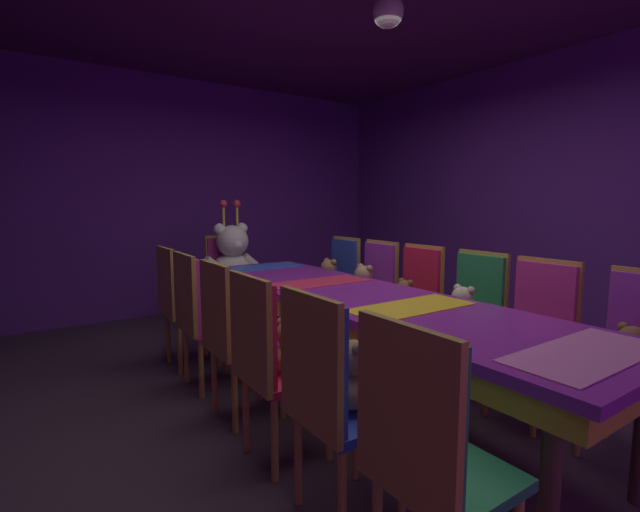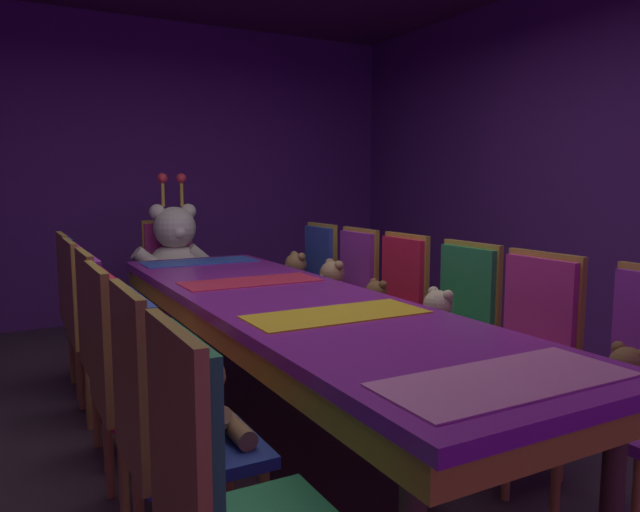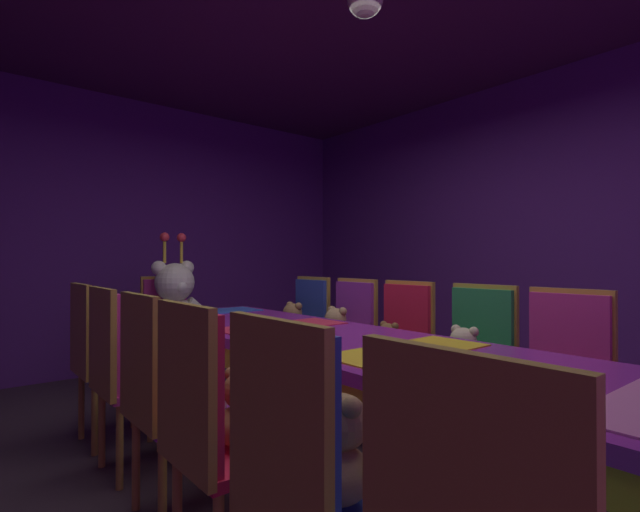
{
  "view_description": "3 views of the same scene",
  "coord_description": "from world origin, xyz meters",
  "px_view_note": "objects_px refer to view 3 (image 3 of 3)",
  "views": [
    {
      "loc": [
        -1.83,
        -2.23,
        1.34
      ],
      "look_at": [
        -0.14,
        0.25,
        0.97
      ],
      "focal_mm": 25.01,
      "sensor_mm": 36.0,
      "label": 1
    },
    {
      "loc": [
        -1.24,
        -2.6,
        1.3
      ],
      "look_at": [
        0.16,
        -0.04,
        0.93
      ],
      "focal_mm": 33.73,
      "sensor_mm": 36.0,
      "label": 2
    },
    {
      "loc": [
        -1.55,
        -1.77,
        1.13
      ],
      "look_at": [
        0.06,
        0.19,
        1.15
      ],
      "focal_mm": 26.13,
      "sensor_mm": 36.0,
      "label": 3
    }
  ],
  "objects_px": {
    "banquet_table": "(335,353)",
    "chair_right_4": "(350,331)",
    "teddy_right_5": "(292,325)",
    "chair_left_3": "(157,383)",
    "teddy_left_3": "(189,380)",
    "teddy_right_4": "(335,333)",
    "chair_left_1": "(301,468)",
    "teddy_left_1": "(343,455)",
    "teddy_right_3": "(387,345)",
    "teddy_right_2": "(463,357)",
    "teddy_left_2": "(243,413)",
    "king_teddy_bear": "(175,305)",
    "chair_right_5": "(306,324)",
    "chair_left_2": "(206,416)",
    "chair_left_5": "(94,347)",
    "throne_chair": "(167,321)",
    "chair_left_4": "(118,361)",
    "chair_right_1": "(564,368)",
    "teddy_left_5": "(119,347)",
    "chair_right_3": "(402,339)",
    "teddy_left_4": "(145,361)",
    "chair_right_2": "(477,352)"
  },
  "relations": [
    {
      "from": "chair_left_4",
      "to": "chair_left_2",
      "type": "bearing_deg",
      "value": -91.25
    },
    {
      "from": "chair_left_2",
      "to": "king_teddy_bear",
      "type": "height_order",
      "value": "king_teddy_bear"
    },
    {
      "from": "chair_left_3",
      "to": "throne_chair",
      "type": "distance_m",
      "value": 2.14
    },
    {
      "from": "chair_right_1",
      "to": "throne_chair",
      "type": "height_order",
      "value": "same"
    },
    {
      "from": "teddy_right_5",
      "to": "teddy_left_3",
      "type": "bearing_deg",
      "value": 38.38
    },
    {
      "from": "teddy_right_5",
      "to": "chair_left_3",
      "type": "bearing_deg",
      "value": 35.58
    },
    {
      "from": "chair_left_1",
      "to": "chair_left_2",
      "type": "xyz_separation_m",
      "value": [
        -0.01,
        0.52,
        0.0
      ]
    },
    {
      "from": "chair_left_3",
      "to": "king_teddy_bear",
      "type": "distance_m",
      "value": 1.99
    },
    {
      "from": "chair_left_3",
      "to": "teddy_right_3",
      "type": "distance_m",
      "value": 1.53
    },
    {
      "from": "teddy_left_2",
      "to": "teddy_right_5",
      "type": "xyz_separation_m",
      "value": [
        1.38,
        1.6,
        0.02
      ]
    },
    {
      "from": "banquet_table",
      "to": "teddy_right_2",
      "type": "relative_size",
      "value": 10.48
    },
    {
      "from": "chair_left_3",
      "to": "teddy_right_5",
      "type": "bearing_deg",
      "value": 35.58
    },
    {
      "from": "chair_right_3",
      "to": "chair_left_2",
      "type": "bearing_deg",
      "value": 19.03
    },
    {
      "from": "chair_left_3",
      "to": "throne_chair",
      "type": "height_order",
      "value": "same"
    },
    {
      "from": "chair_left_5",
      "to": "teddy_left_5",
      "type": "distance_m",
      "value": 0.14
    },
    {
      "from": "banquet_table",
      "to": "teddy_right_4",
      "type": "distance_m",
      "value": 1.05
    },
    {
      "from": "teddy_left_3",
      "to": "chair_right_1",
      "type": "bearing_deg",
      "value": -33.79
    },
    {
      "from": "teddy_left_1",
      "to": "chair_left_3",
      "type": "xyz_separation_m",
      "value": [
        -0.13,
        1.05,
        0.01
      ]
    },
    {
      "from": "chair_left_2",
      "to": "chair_right_3",
      "type": "bearing_deg",
      "value": 19.03
    },
    {
      "from": "banquet_table",
      "to": "chair_right_3",
      "type": "bearing_deg",
      "value": 18.83
    },
    {
      "from": "chair_left_1",
      "to": "teddy_left_1",
      "type": "distance_m",
      "value": 0.15
    },
    {
      "from": "teddy_right_3",
      "to": "teddy_right_4",
      "type": "bearing_deg",
      "value": -88.0
    },
    {
      "from": "teddy_left_5",
      "to": "chair_right_4",
      "type": "relative_size",
      "value": 0.31
    },
    {
      "from": "chair_left_5",
      "to": "chair_right_4",
      "type": "bearing_deg",
      "value": -17.47
    },
    {
      "from": "chair_right_1",
      "to": "chair_left_1",
      "type": "bearing_deg",
      "value": 1.66
    },
    {
      "from": "teddy_left_3",
      "to": "chair_right_3",
      "type": "height_order",
      "value": "chair_right_3"
    },
    {
      "from": "banquet_table",
      "to": "chair_right_4",
      "type": "xyz_separation_m",
      "value": [
        0.84,
        0.79,
        -0.06
      ]
    },
    {
      "from": "chair_right_3",
      "to": "king_teddy_bear",
      "type": "relative_size",
      "value": 1.09
    },
    {
      "from": "teddy_left_2",
      "to": "king_teddy_bear",
      "type": "distance_m",
      "value": 2.45
    },
    {
      "from": "chair_right_1",
      "to": "teddy_right_2",
      "type": "bearing_deg",
      "value": -76.12
    },
    {
      "from": "chair_right_1",
      "to": "teddy_right_4",
      "type": "xyz_separation_m",
      "value": [
        -0.13,
        1.55,
        0.0
      ]
    },
    {
      "from": "teddy_left_3",
      "to": "chair_right_5",
      "type": "height_order",
      "value": "chair_right_5"
    },
    {
      "from": "chair_left_4",
      "to": "chair_left_5",
      "type": "height_order",
      "value": "same"
    },
    {
      "from": "teddy_right_3",
      "to": "teddy_right_5",
      "type": "distance_m",
      "value": 1.02
    },
    {
      "from": "teddy_left_3",
      "to": "king_teddy_bear",
      "type": "distance_m",
      "value": 1.94
    },
    {
      "from": "teddy_left_3",
      "to": "chair_right_2",
      "type": "distance_m",
      "value": 1.6
    },
    {
      "from": "chair_right_1",
      "to": "throne_chair",
      "type": "relative_size",
      "value": 1.0
    },
    {
      "from": "teddy_right_2",
      "to": "teddy_right_3",
      "type": "xyz_separation_m",
      "value": [
        0.0,
        0.56,
        -0.02
      ]
    },
    {
      "from": "chair_left_3",
      "to": "chair_right_4",
      "type": "bearing_deg",
      "value": 18.42
    },
    {
      "from": "chair_right_5",
      "to": "teddy_right_5",
      "type": "xyz_separation_m",
      "value": [
        -0.15,
        0.0,
        0.0
      ]
    },
    {
      "from": "chair_right_4",
      "to": "teddy_left_4",
      "type": "bearing_deg",
      "value": -0.35
    },
    {
      "from": "teddy_left_3",
      "to": "teddy_right_4",
      "type": "distance_m",
      "value": 1.47
    },
    {
      "from": "chair_right_1",
      "to": "teddy_right_3",
      "type": "bearing_deg",
      "value": -83.69
    },
    {
      "from": "chair_right_4",
      "to": "teddy_left_3",
      "type": "bearing_deg",
      "value": 20.06
    },
    {
      "from": "chair_right_5",
      "to": "king_teddy_bear",
      "type": "xyz_separation_m",
      "value": [
        -0.83,
        0.74,
        0.15
      ]
    },
    {
      "from": "chair_left_1",
      "to": "teddy_left_2",
      "type": "bearing_deg",
      "value": 75.61
    },
    {
      "from": "teddy_left_5",
      "to": "teddy_right_2",
      "type": "xyz_separation_m",
      "value": [
        1.37,
        -1.58,
        0.01
      ]
    },
    {
      "from": "teddy_right_4",
      "to": "chair_left_1",
      "type": "bearing_deg",
      "value": 46.43
    },
    {
      "from": "chair_left_5",
      "to": "throne_chair",
      "type": "distance_m",
      "value": 1.22
    },
    {
      "from": "chair_left_2",
      "to": "teddy_right_3",
      "type": "bearing_deg",
      "value": 20.64
    }
  ]
}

